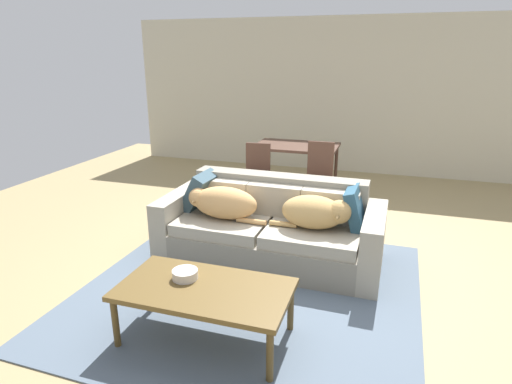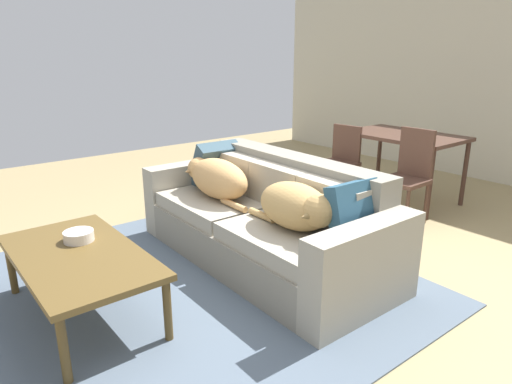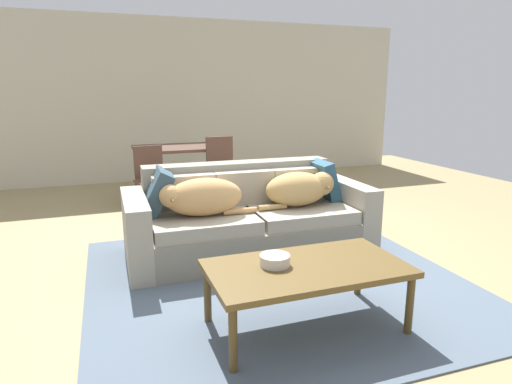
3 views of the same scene
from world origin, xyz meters
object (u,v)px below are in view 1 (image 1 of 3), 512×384
object	(u,v)px
dining_table	(296,150)
coffee_table	(205,292)
couch	(271,229)
throw_pillow_by_right_arm	(356,208)
dining_chair_near_left	(257,170)
throw_pillow_by_left_arm	(200,191)
dining_chair_near_right	(319,173)
bowl_on_coffee_table	(185,274)
dog_on_right_cushion	(316,212)
dog_on_left_cushion	(222,203)

from	to	relation	value
dining_table	coffee_table	bearing A→B (deg)	-87.80
couch	throw_pillow_by_right_arm	distance (m)	0.90
couch	throw_pillow_by_right_arm	size ratio (longest dim) A/B	5.65
coffee_table	dining_table	size ratio (longest dim) A/B	1.03
dining_chair_near_left	throw_pillow_by_left_arm	bearing A→B (deg)	-102.84
dining_chair_near_left	dining_chair_near_right	world-z (taller)	dining_chair_near_right
bowl_on_coffee_table	throw_pillow_by_left_arm	bearing A→B (deg)	110.53
dog_on_right_cushion	coffee_table	distance (m)	1.47
throw_pillow_by_left_arm	couch	bearing A→B (deg)	-5.02
coffee_table	dining_chair_near_right	world-z (taller)	dining_chair_near_right
couch	coffee_table	size ratio (longest dim) A/B	1.80
dog_on_left_cushion	throw_pillow_by_right_arm	xyz separation A→B (m)	(1.32, 0.20, 0.01)
coffee_table	dining_chair_near_left	world-z (taller)	dining_chair_near_left
couch	throw_pillow_by_left_arm	distance (m)	0.90
bowl_on_coffee_table	dining_table	world-z (taller)	dining_table
throw_pillow_by_right_arm	dining_chair_near_left	world-z (taller)	dining_chair_near_left
throw_pillow_by_left_arm	coffee_table	distance (m)	1.73
throw_pillow_by_right_arm	dining_chair_near_left	bearing A→B (deg)	133.02
dog_on_right_cushion	throw_pillow_by_right_arm	bearing A→B (deg)	27.88
coffee_table	dining_table	xyz separation A→B (m)	(-0.14, 3.70, 0.29)
throw_pillow_by_left_arm	dining_table	size ratio (longest dim) A/B	0.34
dining_table	dining_chair_near_right	bearing A→B (deg)	-51.82
throw_pillow_by_right_arm	dining_chair_near_right	bearing A→B (deg)	111.48
couch	coffee_table	world-z (taller)	couch
dog_on_right_cushion	dining_chair_near_right	bearing A→B (deg)	99.70
couch	dining_chair_near_right	world-z (taller)	dining_chair_near_right
dog_on_left_cushion	throw_pillow_by_left_arm	bearing A→B (deg)	148.48
dog_on_left_cushion	throw_pillow_by_left_arm	size ratio (longest dim) A/B	2.03
couch	dog_on_right_cushion	world-z (taller)	couch
dog_on_left_cushion	dining_chair_near_left	bearing A→B (deg)	97.55
dog_on_left_cushion	throw_pillow_by_left_arm	world-z (taller)	throw_pillow_by_left_arm
dog_on_left_cushion	dog_on_right_cushion	distance (m)	0.97
throw_pillow_by_right_arm	dining_table	size ratio (longest dim) A/B	0.33
dog_on_right_cushion	throw_pillow_by_left_arm	size ratio (longest dim) A/B	1.86
throw_pillow_by_right_arm	dog_on_left_cushion	bearing A→B (deg)	-171.33
dog_on_left_cushion	dining_chair_near_right	distance (m)	1.94
throw_pillow_by_left_arm	throw_pillow_by_right_arm	size ratio (longest dim) A/B	1.04
coffee_table	dining_table	distance (m)	3.71
coffee_table	bowl_on_coffee_table	distance (m)	0.22
dog_on_left_cushion	throw_pillow_by_right_arm	size ratio (longest dim) A/B	2.11
bowl_on_coffee_table	dining_chair_near_left	distance (m)	3.12
dining_table	throw_pillow_by_right_arm	bearing A→B (deg)	-63.60
dog_on_left_cushion	dog_on_right_cushion	size ratio (longest dim) A/B	1.09
throw_pillow_by_right_arm	dining_chair_near_right	world-z (taller)	dining_chair_near_right
coffee_table	bowl_on_coffee_table	world-z (taller)	bowl_on_coffee_table
throw_pillow_by_left_arm	dining_chair_near_right	distance (m)	1.90
dog_on_right_cushion	couch	bearing A→B (deg)	165.54
dog_on_right_cushion	dining_chair_near_left	world-z (taller)	dining_chair_near_left
couch	coffee_table	bearing A→B (deg)	-92.89
dog_on_left_cushion	coffee_table	world-z (taller)	dog_on_left_cushion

